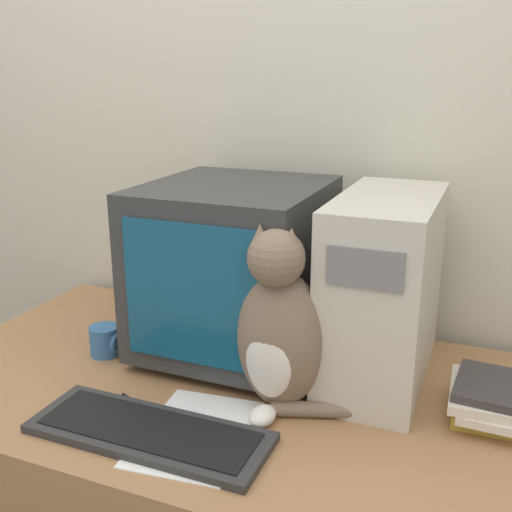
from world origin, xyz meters
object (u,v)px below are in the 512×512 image
cat (279,331)px  pen (140,407)px  keyboard (149,432)px  crt_monitor (235,268)px  book_stack (489,399)px  mug (106,341)px  computer_tower (383,289)px

cat → pen: bearing=-151.2°
keyboard → cat: (0.20, 0.21, 0.17)m
crt_monitor → keyboard: size_ratio=0.92×
crt_monitor → cat: bearing=-47.2°
pen → crt_monitor: bearing=77.8°
book_stack → mug: bearing=-176.4°
book_stack → mug: (-0.93, -0.06, -0.01)m
computer_tower → pen: (-0.45, -0.35, -0.22)m
pen → computer_tower: bearing=38.1°
crt_monitor → mug: crt_monitor is taller
crt_monitor → mug: size_ratio=5.54×
crt_monitor → book_stack: (0.63, -0.09, -0.18)m
crt_monitor → keyboard: (-0.00, -0.42, -0.22)m
crt_monitor → cat: 0.30m
keyboard → crt_monitor: bearing=89.9°
cat → keyboard: bearing=-130.1°
computer_tower → cat: computer_tower is taller
crt_monitor → book_stack: bearing=-8.5°
cat → mug: 0.52m
keyboard → book_stack: size_ratio=2.40×
computer_tower → book_stack: computer_tower is taller
cat → mug: cat is taller
book_stack → pen: book_stack is taller
keyboard → pen: 0.11m
keyboard → pen: keyboard is taller
book_stack → keyboard: bearing=-152.2°
crt_monitor → cat: size_ratio=1.11×
crt_monitor → computer_tower: (0.37, 0.01, -0.01)m
book_stack → crt_monitor: bearing=171.5°
book_stack → mug: book_stack is taller
book_stack → mug: 0.93m
computer_tower → pen: computer_tower is taller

